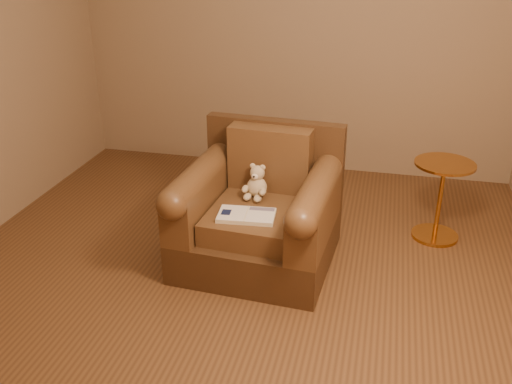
# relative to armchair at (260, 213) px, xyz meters

# --- Properties ---
(floor) EXTENTS (4.00, 4.00, 0.00)m
(floor) POSITION_rel_armchair_xyz_m (-0.08, -0.24, -0.35)
(floor) COLOR brown
(floor) RESTS_ON ground
(room) EXTENTS (4.02, 4.02, 2.71)m
(room) POSITION_rel_armchair_xyz_m (-0.08, -0.24, 1.37)
(room) COLOR #94795B
(room) RESTS_ON ground
(armchair) EXTENTS (1.06, 1.01, 0.90)m
(armchair) POSITION_rel_armchair_xyz_m (0.00, 0.00, 0.00)
(armchair) COLOR #412815
(armchair) RESTS_ON floor
(teddy_bear) EXTENTS (0.17, 0.20, 0.24)m
(teddy_bear) POSITION_rel_armchair_xyz_m (-0.04, 0.09, 0.17)
(teddy_bear) COLOR #C6B08A
(teddy_bear) RESTS_ON armchair
(guidebook) EXTENTS (0.38, 0.25, 0.03)m
(guidebook) POSITION_rel_armchair_xyz_m (-0.03, -0.23, 0.10)
(guidebook) COLOR beige
(guidebook) RESTS_ON armchair
(side_table) EXTENTS (0.43, 0.43, 0.60)m
(side_table) POSITION_rel_armchair_xyz_m (1.22, 0.59, -0.02)
(side_table) COLOR #BE7F34
(side_table) RESTS_ON floor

